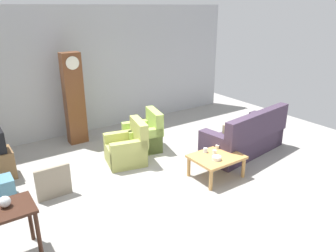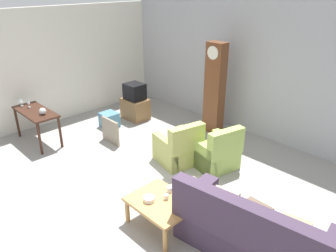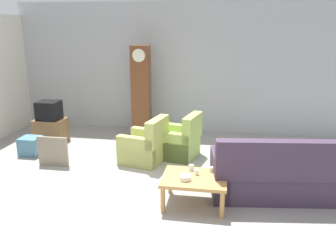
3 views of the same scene
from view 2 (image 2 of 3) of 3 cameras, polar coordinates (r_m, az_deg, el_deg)
The scene contains 20 objects.
ground_plane at distance 5.91m, azimuth -4.05°, elevation -11.80°, with size 10.40×10.40×0.00m, color #999691.
garage_door_wall at distance 7.81m, azimuth 16.41°, elevation 9.46°, with size 8.40×0.16×3.20m, color #ADAFB5.
pegboard_wall_left at distance 8.85m, azimuth -20.42°, elevation 9.52°, with size 0.12×6.40×2.88m, color silver.
couch_floral at distance 4.73m, azimuth 14.43°, elevation -17.96°, with size 2.20×1.15×1.04m.
armchair_olive_near at distance 6.68m, azimuth 1.89°, elevation -4.05°, with size 0.94×0.91×0.92m.
armchair_olive_far at distance 6.58m, azimuth 8.31°, elevation -4.77°, with size 0.94×0.92×0.92m.
coffee_table_wood at distance 5.05m, azimuth -1.19°, elevation -13.48°, with size 0.96×0.76×0.45m.
console_table_dark at distance 7.95m, azimuth -22.01°, elevation 1.72°, with size 1.30×0.56×0.77m.
grandfather_clock at distance 7.85m, azimuth 8.14°, elevation 6.45°, with size 0.44×0.30×2.19m.
tv_stand_cabinet at distance 8.85m, azimuth -5.70°, elevation 3.02°, with size 0.68×0.52×0.55m, color brown.
tv_crt at distance 8.69m, azimuth -5.84°, elevation 6.01°, with size 0.48×0.44×0.42m, color black.
framed_picture_leaning at distance 7.58m, azimuth -10.01°, elevation -0.90°, with size 0.60×0.05×0.58m, color gray.
storage_box_blue at distance 8.46m, azimuth -10.17°, elevation 1.06°, with size 0.41×0.39×0.38m, color teal.
glass_dome_cloche at distance 7.62m, azimuth -20.98°, elevation 2.43°, with size 0.15×0.15×0.15m, color silver.
cup_white_porcelain at distance 5.02m, azimuth -0.30°, elevation -12.22°, with size 0.07×0.07×0.08m, color white.
cup_blue_rimmed at distance 5.17m, azimuth 0.23°, elevation -10.99°, with size 0.08×0.08×0.09m, color silver.
cup_cream_tall at distance 4.99m, azimuth 2.90°, elevation -12.59°, with size 0.08×0.08×0.07m, color beige.
bowl_white_stacked at distance 5.00m, azimuth -3.31°, elevation -12.55°, with size 0.17×0.17×0.07m, color white.
wine_glass_tall at distance 8.29m, azimuth -24.23°, elevation 3.95°, with size 0.08×0.08×0.18m.
wine_glass_mid at distance 8.12m, azimuth -23.12°, elevation 3.78°, with size 0.07×0.07×0.19m.
Camera 2 is at (3.70, -3.02, 3.48)m, focal length 35.02 mm.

